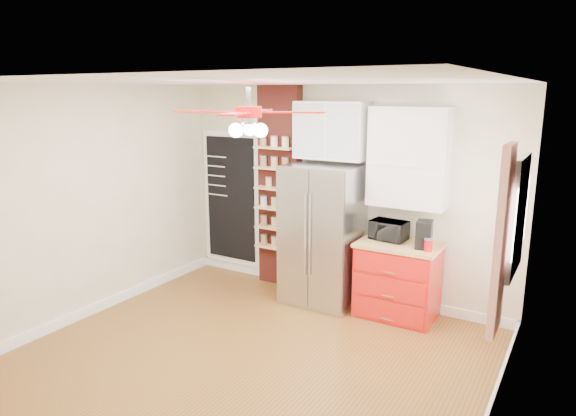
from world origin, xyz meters
The scene contains 21 objects.
floor centered at (0.00, 0.00, 0.00)m, with size 4.50×4.50×0.00m, color brown.
ceiling centered at (0.00, 0.00, 2.70)m, with size 4.50×4.50×0.00m, color white.
wall_back centered at (0.00, 2.00, 1.35)m, with size 4.50×0.02×2.70m, color beige.
wall_front centered at (0.00, -2.00, 1.35)m, with size 4.50×0.02×2.70m, color beige.
wall_left centered at (-2.25, 0.00, 1.35)m, with size 0.02×4.00×2.70m, color beige.
wall_right centered at (2.25, 0.00, 1.35)m, with size 0.02×4.00×2.70m, color beige.
chalkboard centered at (-1.70, 1.96, 1.10)m, with size 0.95×0.05×1.95m.
brick_pillar centered at (-0.85, 1.92, 1.35)m, with size 0.60×0.16×2.70m, color maroon.
fridge centered at (-0.05, 1.63, 0.88)m, with size 0.90×0.70×1.75m, color #ABAAAF.
upper_glass_cabinet centered at (-0.05, 1.82, 2.15)m, with size 0.90×0.35×0.70m, color white.
red_cabinet centered at (0.92, 1.68, 0.45)m, with size 0.94×0.64×0.90m.
upper_shelf_unit centered at (0.92, 1.85, 1.88)m, with size 0.90×0.30×1.15m, color white.
window centered at (2.23, 0.90, 1.55)m, with size 0.04×0.75×1.05m, color white.
curtain centered at (2.18, 0.35, 1.45)m, with size 0.06×0.40×1.55m, color #B32417.
ceiling_fan centered at (0.00, 0.00, 2.42)m, with size 1.40×1.40×0.44m.
toaster_oven centered at (0.76, 1.75, 1.01)m, with size 0.41×0.28×0.23m, color black.
coffee_maker centered at (1.21, 1.64, 1.06)m, with size 0.17×0.22×0.31m, color black.
canister_left centered at (1.29, 1.54, 0.97)m, with size 0.09×0.09×0.13m, color red.
canister_right centered at (1.24, 1.67, 0.97)m, with size 0.09×0.09×0.14m, color red.
pantry_jar_oats centered at (-0.96, 1.81, 1.43)m, with size 0.08×0.08×0.12m, color beige.
pantry_jar_beans centered at (-0.67, 1.78, 1.44)m, with size 0.09×0.09×0.14m, color #865E44.
Camera 1 is at (2.72, -3.88, 2.60)m, focal length 32.00 mm.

